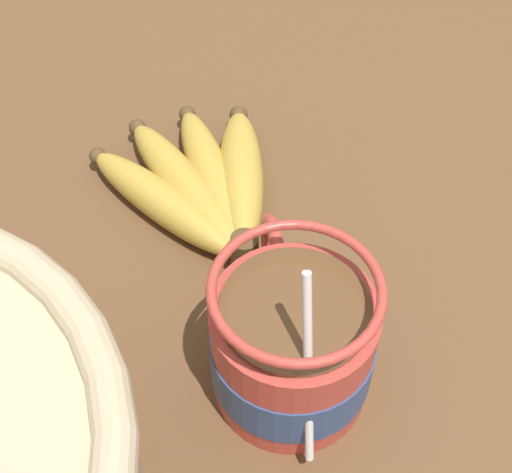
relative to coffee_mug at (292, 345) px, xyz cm
name	(u,v)px	position (x,y,z in cm)	size (l,w,h in cm)	color
table	(251,316)	(6.22, 1.51, -5.65)	(106.24, 106.24, 2.51)	brown
coffee_mug	(292,345)	(0.00, 0.00, 0.00)	(14.83, 10.00, 14.04)	#B23D33
banana_bunch	(202,184)	(17.07, 3.68, -2.77)	(18.29, 14.90, 4.02)	#4C381E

